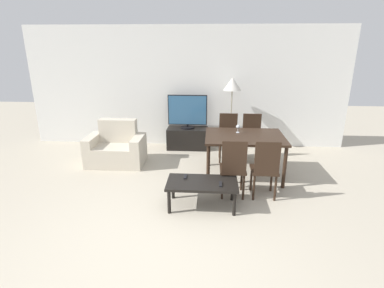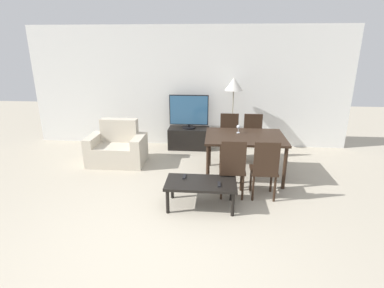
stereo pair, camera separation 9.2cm
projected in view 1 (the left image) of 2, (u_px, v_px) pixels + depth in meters
ground_plane at (159, 247)px, 3.55m from camera, size 18.00×18.00×0.00m
wall_back at (186, 88)px, 6.83m from camera, size 7.28×0.06×2.70m
armchair at (116, 149)px, 5.96m from camera, size 1.10×0.69×0.86m
tv_stand at (188, 138)px, 6.88m from camera, size 0.92×0.47×0.48m
tv at (187, 112)px, 6.69m from camera, size 0.87×0.31×0.75m
coffee_table at (202, 185)px, 4.34m from camera, size 1.02×0.55×0.40m
dining_table at (244, 140)px, 5.27m from camera, size 1.37×1.02×0.77m
dining_chair_near at (233, 166)px, 4.56m from camera, size 0.40×0.40×0.95m
dining_chair_far at (252, 136)px, 6.09m from camera, size 0.40×0.40×0.95m
dining_chair_near_right at (265, 167)px, 4.53m from camera, size 0.40×0.40×0.95m
dining_chair_far_left at (228, 135)px, 6.12m from camera, size 0.40×0.40×0.95m
floor_lamp at (232, 87)px, 6.39m from camera, size 0.39×0.39×1.62m
remote_primary at (185, 177)px, 4.47m from camera, size 0.04×0.15×0.02m
remote_secondary at (220, 184)px, 4.23m from camera, size 0.04×0.15×0.02m
wine_glass_left at (238, 127)px, 5.39m from camera, size 0.07×0.07×0.15m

